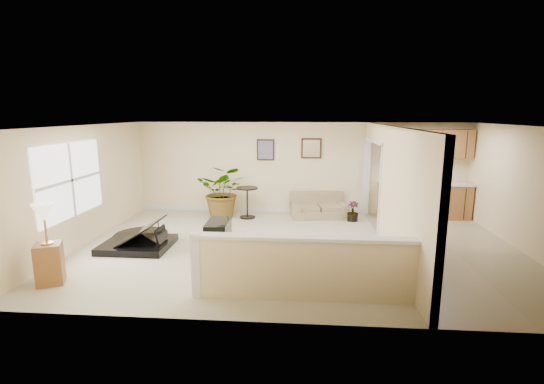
# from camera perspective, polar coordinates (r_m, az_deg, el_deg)

# --- Properties ---
(floor) EXTENTS (9.00, 9.00, 0.00)m
(floor) POSITION_cam_1_polar(r_m,az_deg,el_deg) (8.27, 3.76, -8.06)
(floor) COLOR beige
(floor) RESTS_ON ground
(back_wall) EXTENTS (9.00, 0.04, 2.50)m
(back_wall) POSITION_cam_1_polar(r_m,az_deg,el_deg) (10.90, 4.08, 3.47)
(back_wall) COLOR beige
(back_wall) RESTS_ON floor
(front_wall) EXTENTS (9.00, 0.04, 2.50)m
(front_wall) POSITION_cam_1_polar(r_m,az_deg,el_deg) (5.02, 3.44, -6.02)
(front_wall) COLOR beige
(front_wall) RESTS_ON floor
(left_wall) EXTENTS (0.04, 6.00, 2.50)m
(left_wall) POSITION_cam_1_polar(r_m,az_deg,el_deg) (9.16, -25.53, 0.85)
(left_wall) COLOR beige
(left_wall) RESTS_ON floor
(right_wall) EXTENTS (0.04, 6.00, 2.50)m
(right_wall) POSITION_cam_1_polar(r_m,az_deg,el_deg) (9.09, 33.56, -0.03)
(right_wall) COLOR beige
(right_wall) RESTS_ON floor
(ceiling) EXTENTS (9.00, 6.00, 0.04)m
(ceiling) POSITION_cam_1_polar(r_m,az_deg,el_deg) (7.80, 4.00, 9.53)
(ceiling) COLOR silver
(ceiling) RESTS_ON back_wall
(kitchen_vinyl) EXTENTS (2.70, 6.00, 0.01)m
(kitchen_vinyl) POSITION_cam_1_polar(r_m,az_deg,el_deg) (8.82, 24.89, -7.85)
(kitchen_vinyl) COLOR tan
(kitchen_vinyl) RESTS_ON floor
(interior_partition) EXTENTS (0.18, 5.99, 2.50)m
(interior_partition) POSITION_cam_1_polar(r_m,az_deg,el_deg) (8.37, 16.31, 0.39)
(interior_partition) COLOR beige
(interior_partition) RESTS_ON floor
(pony_half_wall) EXTENTS (3.42, 0.22, 1.00)m
(pony_half_wall) POSITION_cam_1_polar(r_m,az_deg,el_deg) (5.93, 4.23, -10.76)
(pony_half_wall) COLOR beige
(pony_half_wall) RESTS_ON floor
(left_window) EXTENTS (0.05, 2.15, 1.45)m
(left_window) POSITION_cam_1_polar(r_m,az_deg,el_deg) (8.70, -27.18, 1.54)
(left_window) COLOR white
(left_window) RESTS_ON left_wall
(wall_art_left) EXTENTS (0.48, 0.04, 0.58)m
(wall_art_left) POSITION_cam_1_polar(r_m,az_deg,el_deg) (10.86, -0.93, 6.12)
(wall_art_left) COLOR #311C12
(wall_art_left) RESTS_ON back_wall
(wall_mirror) EXTENTS (0.55, 0.04, 0.55)m
(wall_mirror) POSITION_cam_1_polar(r_m,az_deg,el_deg) (10.81, 5.72, 6.31)
(wall_mirror) COLOR #311C12
(wall_mirror) RESTS_ON back_wall
(kitchen_cabinets) EXTENTS (2.36, 0.65, 2.33)m
(kitchen_cabinets) POSITION_cam_1_polar(r_m,az_deg,el_deg) (11.14, 20.68, 0.95)
(kitchen_cabinets) COLOR #975631
(kitchen_cabinets) RESTS_ON floor
(piano) EXTENTS (1.63, 1.68, 1.29)m
(piano) POSITION_cam_1_polar(r_m,az_deg,el_deg) (8.68, -18.96, -4.00)
(piano) COLOR black
(piano) RESTS_ON floor
(piano_bench) EXTENTS (0.46, 0.88, 0.57)m
(piano_bench) POSITION_cam_1_polar(r_m,az_deg,el_deg) (8.22, -7.79, -6.15)
(piano_bench) COLOR black
(piano_bench) RESTS_ON floor
(loveseat) EXTENTS (1.60, 1.07, 0.84)m
(loveseat) POSITION_cam_1_polar(r_m,az_deg,el_deg) (10.67, 6.74, -1.85)
(loveseat) COLOR tan
(loveseat) RESTS_ON floor
(accent_table) EXTENTS (0.57, 0.57, 0.82)m
(accent_table) POSITION_cam_1_polar(r_m,az_deg,el_deg) (10.42, -3.61, -0.94)
(accent_table) COLOR black
(accent_table) RESTS_ON floor
(palm_plant) EXTENTS (1.35, 1.20, 1.41)m
(palm_plant) POSITION_cam_1_polar(r_m,az_deg,el_deg) (10.52, -7.04, 0.04)
(palm_plant) COLOR black
(palm_plant) RESTS_ON floor
(small_plant) EXTENTS (0.35, 0.35, 0.52)m
(small_plant) POSITION_cam_1_polar(r_m,az_deg,el_deg) (10.37, 11.61, -2.95)
(small_plant) COLOR black
(small_plant) RESTS_ON floor
(lamp_stand) EXTENTS (0.52, 0.52, 1.34)m
(lamp_stand) POSITION_cam_1_polar(r_m,az_deg,el_deg) (7.39, -29.69, -7.33)
(lamp_stand) COLOR #975631
(lamp_stand) RESTS_ON floor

